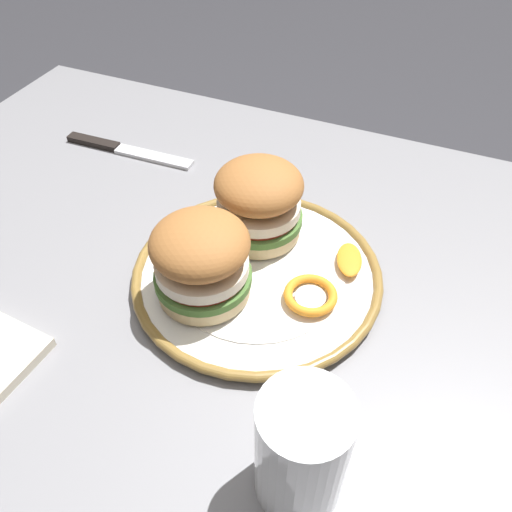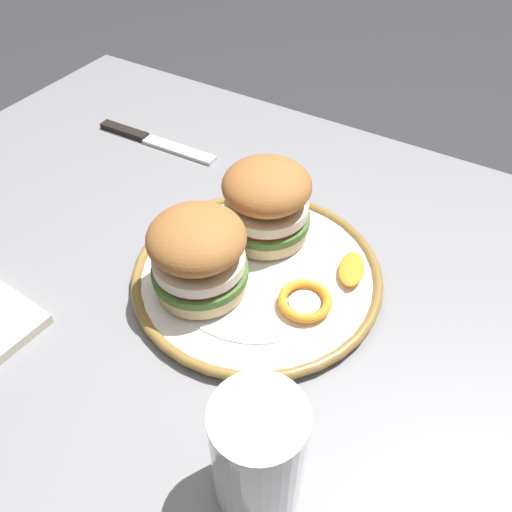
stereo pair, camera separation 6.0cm
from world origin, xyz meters
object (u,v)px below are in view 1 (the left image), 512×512
object	(u,v)px
sandwich_half_left	(201,259)
table_knife	(120,149)
dining_table	(252,346)
dinner_plate	(256,274)
sandwich_half_right	(259,200)
drinking_glass	(301,456)

from	to	relation	value
sandwich_half_left	table_knife	world-z (taller)	sandwich_half_left
dining_table	dinner_plate	bearing A→B (deg)	94.50
dining_table	sandwich_half_left	world-z (taller)	sandwich_half_left
sandwich_half_right	drinking_glass	world-z (taller)	drinking_glass
dining_table	sandwich_half_right	xyz separation A→B (m)	(-0.02, 0.08, 0.18)
dinner_plate	sandwich_half_right	size ratio (longest dim) A/B	2.23
sandwich_half_left	sandwich_half_right	size ratio (longest dim) A/B	0.92
dining_table	sandwich_half_right	world-z (taller)	sandwich_half_right
drinking_glass	table_knife	size ratio (longest dim) A/B	0.58
dining_table	sandwich_half_right	bearing A→B (deg)	106.90
dining_table	table_knife	distance (m)	0.38
sandwich_half_left	dining_table	bearing A→B (deg)	39.60
dinner_plate	sandwich_half_right	world-z (taller)	sandwich_half_right
sandwich_half_right	drinking_glass	distance (m)	0.32
sandwich_half_left	table_knife	size ratio (longest dim) A/B	0.56
table_knife	sandwich_half_left	bearing A→B (deg)	-40.18
drinking_glass	table_knife	bearing A→B (deg)	138.83
sandwich_half_right	table_knife	size ratio (longest dim) A/B	0.61
sandwich_half_right	table_knife	xyz separation A→B (m)	(-0.29, 0.11, -0.07)
dinner_plate	table_knife	world-z (taller)	dinner_plate
dining_table	table_knife	world-z (taller)	table_knife
sandwich_half_right	table_knife	distance (m)	0.31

